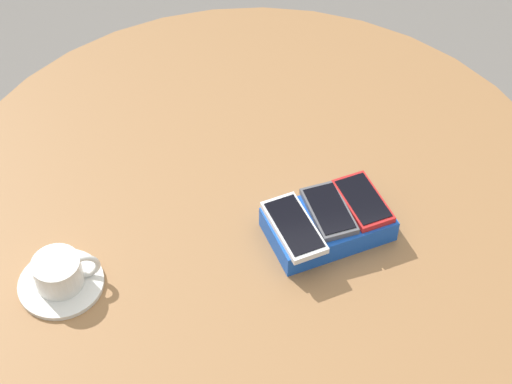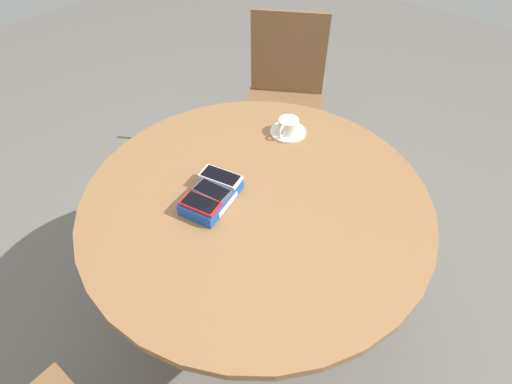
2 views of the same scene
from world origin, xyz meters
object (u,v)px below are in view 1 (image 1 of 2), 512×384
phone_box (328,224)px  phone_red (363,201)px  round_table (256,230)px  coffee_cup (60,272)px  phone_gray (329,211)px  phone_white (294,227)px  saucer (61,284)px

phone_box → phone_red: 0.07m
round_table → coffee_cup: 0.39m
phone_box → phone_red: size_ratio=1.74×
phone_box → coffee_cup: 0.45m
coffee_cup → phone_gray: bearing=-174.8°
round_table → phone_gray: 0.20m
phone_gray → phone_white: 0.07m
phone_gray → phone_white: bearing=21.0°
phone_gray → saucer: (0.45, 0.04, -0.05)m
phone_white → saucer: (0.39, 0.02, -0.05)m
phone_box → phone_gray: (-0.00, -0.01, 0.03)m
phone_box → saucer: 0.45m
round_table → phone_box: 0.18m
phone_white → saucer: 0.39m
phone_red → coffee_cup: coffee_cup is taller
phone_gray → saucer: bearing=5.2°
phone_box → phone_white: size_ratio=1.54×
phone_gray → phone_red: bearing=-168.9°
round_table → saucer: size_ratio=8.20×
round_table → phone_gray: phone_gray is taller
round_table → phone_gray: (-0.11, 0.09, 0.14)m
round_table → phone_white: (-0.04, 0.11, 0.14)m
round_table → phone_box: (-0.11, 0.09, 0.11)m
round_table → coffee_cup: coffee_cup is taller
phone_white → coffee_cup: bearing=2.4°
phone_gray → coffee_cup: coffee_cup is taller
phone_white → saucer: bearing=2.4°
phone_red → coffee_cup: size_ratio=1.20×
round_table → coffee_cup: (0.34, 0.13, 0.12)m
round_table → phone_white: size_ratio=7.80×
coffee_cup → phone_white: bearing=-177.6°
saucer → phone_gray: bearing=-174.8°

